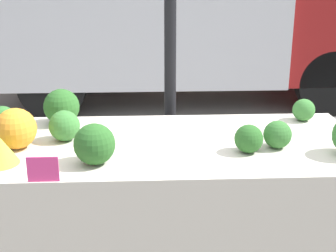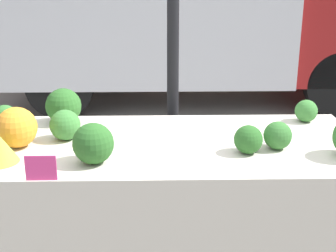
% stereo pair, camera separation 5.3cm
% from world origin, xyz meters
% --- Properties ---
extents(tent_pole, '(0.07, 0.07, 2.25)m').
position_xyz_m(tent_pole, '(0.04, 0.64, 1.13)').
color(tent_pole, black).
rests_on(tent_pole, ground_plane).
extents(parked_truck, '(4.98, 1.96, 2.36)m').
position_xyz_m(parked_truck, '(0.29, 4.16, 1.27)').
color(parked_truck, silver).
rests_on(parked_truck, ground_plane).
extents(market_table, '(1.88, 0.86, 0.92)m').
position_xyz_m(market_table, '(0.00, -0.07, 0.80)').
color(market_table, beige).
rests_on(market_table, ground_plane).
extents(orange_cauliflower, '(0.19, 0.19, 0.19)m').
position_xyz_m(orange_cauliflower, '(-0.70, -0.05, 1.01)').
color(orange_cauliflower, orange).
rests_on(orange_cauliflower, market_table).
extents(broccoli_head_1, '(0.13, 0.13, 0.13)m').
position_xyz_m(broccoli_head_1, '(0.35, -0.15, 0.98)').
color(broccoli_head_1, '#285B23').
rests_on(broccoli_head_1, market_table).
extents(broccoli_head_2, '(0.18, 0.18, 0.18)m').
position_xyz_m(broccoli_head_2, '(-0.32, -0.25, 1.01)').
color(broccoli_head_2, '#285B23').
rests_on(broccoli_head_2, market_table).
extents(broccoli_head_3, '(0.19, 0.19, 0.19)m').
position_xyz_m(broccoli_head_3, '(-0.55, 0.31, 1.01)').
color(broccoli_head_3, '#285B23').
rests_on(broccoli_head_3, market_table).
extents(broccoli_head_4, '(0.12, 0.12, 0.12)m').
position_xyz_m(broccoli_head_4, '(0.75, 0.30, 0.98)').
color(broccoli_head_4, '#387533').
rests_on(broccoli_head_4, market_table).
extents(broccoli_head_5, '(0.13, 0.13, 0.13)m').
position_xyz_m(broccoli_head_5, '(0.50, -0.10, 0.98)').
color(broccoli_head_5, '#336B2D').
rests_on(broccoli_head_5, market_table).
extents(broccoli_head_7, '(0.15, 0.15, 0.15)m').
position_xyz_m(broccoli_head_7, '(-0.49, 0.04, 0.99)').
color(broccoli_head_7, '#387533').
rests_on(broccoli_head_7, market_table).
extents(broccoli_head_8, '(0.14, 0.14, 0.14)m').
position_xyz_m(broccoli_head_8, '(-0.82, 0.18, 0.99)').
color(broccoli_head_8, '#336B2D').
rests_on(broccoli_head_8, market_table).
extents(price_sign, '(0.12, 0.01, 0.10)m').
position_xyz_m(price_sign, '(-0.50, -0.42, 0.97)').
color(price_sign, '#E53D84').
rests_on(price_sign, market_table).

